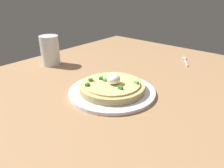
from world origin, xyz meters
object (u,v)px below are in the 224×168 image
(plate, at_px, (112,92))
(pizza, at_px, (112,86))
(fork, at_px, (185,61))
(cup_near, at_px, (50,51))

(plate, relative_size, pizza, 1.33)
(plate, relative_size, fork, 2.40)
(cup_near, bearing_deg, plate, -96.17)
(pizza, bearing_deg, cup_near, 83.80)
(cup_near, bearing_deg, pizza, -96.20)
(plate, bearing_deg, fork, -5.86)
(pizza, distance_m, cup_near, 0.36)
(plate, bearing_deg, cup_near, 83.83)
(plate, xyz_separation_m, pizza, (-0.00, -0.00, 0.02))
(pizza, height_order, cup_near, cup_near)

